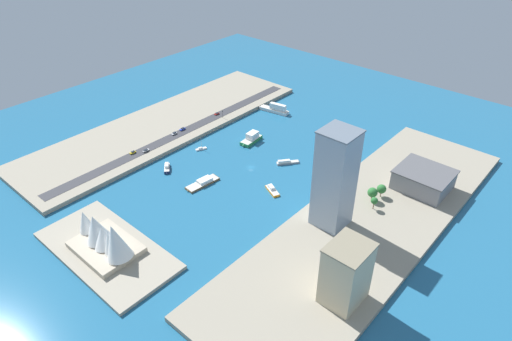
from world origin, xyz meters
The scene contains 24 objects.
ground_plane centered at (0.00, 0.00, 0.00)m, with size 440.00×440.00×0.00m, color #23668E.
quay_west centered at (-90.87, 0.00, 1.50)m, with size 70.00×240.00×3.00m, color #9E937F.
quay_east centered at (90.87, 0.00, 1.50)m, with size 70.00×240.00×3.00m, color #9E937F.
peninsula_point centered at (2.31, 111.93, 1.00)m, with size 82.22×40.11×2.00m, color #A89E89.
road_strip centered at (69.18, 0.00, 3.07)m, with size 9.05×228.00×0.15m, color #38383D.
water_taxi_orange centered at (-28.94, 11.92, 1.09)m, with size 13.81×9.39×3.25m.
yacht_sleek_gray centered at (-15.74, -20.00, 1.15)m, with size 12.21×14.49×3.00m.
ferry_white_commuter centered at (41.74, -77.55, 2.83)m, with size 28.29×10.37×7.81m.
ferry_green_doubledeck centered at (23.28, -26.91, 2.70)m, with size 9.46×20.97×7.11m.
barge_flat_brown centered at (9.84, 35.29, 1.22)m, with size 9.40×24.51×3.37m.
tugboat_red centered at (-16.76, -66.17, 1.52)m, with size 14.81×9.04×4.31m.
sailboat_small_white centered at (43.07, 6.26, 0.75)m, with size 5.31×8.86×9.84m.
patrol_launch_navy centered at (40.65, 39.94, 1.43)m, with size 11.26×10.26×3.82m.
warehouse_low_gray centered at (-99.64, -50.18, 9.33)m, with size 32.27×29.00×12.61m.
tower_tall_glass centered at (-74.83, 15.97, 32.28)m, with size 18.53×18.39×58.50m.
office_block_beige centered at (-109.65, 58.42, 19.11)m, with size 17.19×20.44×32.16m.
hatchback_blue centered at (71.71, -1.02, 3.94)m, with size 2.17×4.92×1.61m.
van_white centered at (71.06, 7.80, 3.92)m, with size 2.19×4.67×1.58m.
taxi_yellow_cab centered at (71.38, 45.27, 3.96)m, with size 1.95×4.63×1.67m.
sedan_silver centered at (66.55, 37.58, 3.93)m, with size 1.95×5.13×1.61m.
pickup_red centered at (70.91, -37.27, 3.89)m, with size 2.00×4.38×1.51m.
traffic_light_waterfront centered at (63.07, -36.29, 7.34)m, with size 0.36×0.36×6.50m.
opera_landmark centered at (1.15, 111.93, 10.66)m, with size 42.75×26.59×22.92m.
park_tree_cluster centered at (-83.97, -19.25, 8.71)m, with size 9.99×18.84×8.86m.
Camera 1 is at (-172.30, 190.45, 167.28)m, focal length 31.35 mm.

